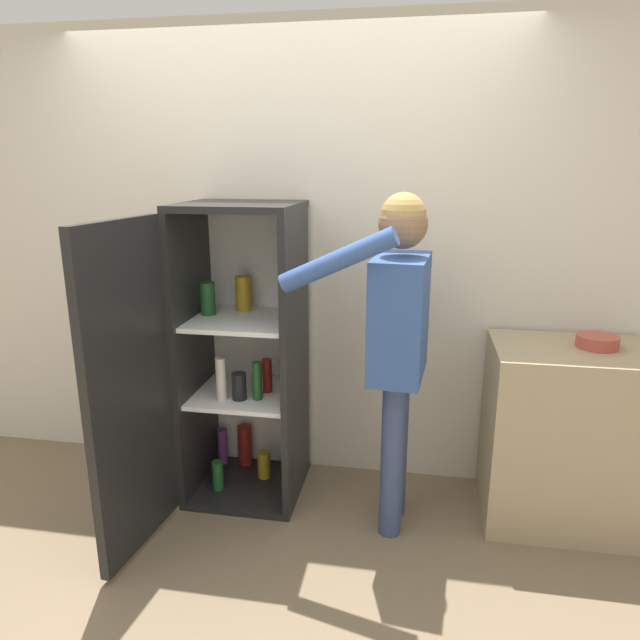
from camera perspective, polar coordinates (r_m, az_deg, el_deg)
name	(u,v)px	position (r m, az deg, el deg)	size (l,w,h in m)	color
ground_plane	(250,564)	(2.91, -6.99, -23.05)	(12.00, 12.00, 0.00)	#7A664C
wall_back	(293,259)	(3.27, -2.74, 6.07)	(7.00, 0.06, 2.55)	beige
refrigerator	(225,361)	(3.07, -9.50, -4.05)	(0.71, 1.19, 1.61)	black
person	(397,324)	(2.72, 7.74, -0.40)	(0.67, 0.57, 1.68)	#384770
counter	(566,435)	(3.21, 23.35, -10.54)	(0.78, 0.56, 0.93)	tan
bowl	(597,341)	(3.09, 25.99, -1.94)	(0.20, 0.20, 0.06)	#B24738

